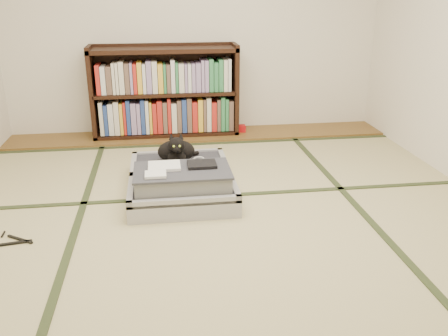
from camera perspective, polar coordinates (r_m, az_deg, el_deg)
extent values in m
plane|color=tan|center=(3.31, -0.02, -6.24)|extent=(4.50, 4.50, 0.00)
cube|color=brown|center=(5.16, -3.08, 4.01)|extent=(4.00, 0.50, 0.02)
cube|color=red|center=(5.23, 1.75, 4.77)|extent=(0.15, 0.09, 0.07)
plane|color=silver|center=(5.19, -3.60, 17.49)|extent=(4.00, 0.00, 4.00)
plane|color=silver|center=(0.84, 21.48, -2.76)|extent=(4.00, 0.00, 4.00)
cube|color=#2D381E|center=(3.34, -17.41, -6.98)|extent=(0.05, 4.50, 0.01)
cube|color=#2D381E|center=(3.57, 16.13, -4.93)|extent=(0.05, 4.50, 0.01)
cube|color=#2D381E|center=(3.67, -0.88, -3.35)|extent=(4.00, 0.05, 0.01)
cube|color=#2D381E|center=(4.88, -2.77, 2.92)|extent=(4.00, 0.05, 0.01)
cube|color=black|center=(5.14, -15.47, 8.51)|extent=(0.04, 0.35, 0.98)
cube|color=black|center=(5.16, 1.30, 9.31)|extent=(0.04, 0.35, 0.98)
cube|color=black|center=(5.20, -6.86, 4.26)|extent=(1.53, 0.35, 0.04)
cube|color=black|center=(5.02, -7.30, 13.92)|extent=(1.53, 0.35, 0.04)
cube|color=black|center=(5.09, -7.07, 8.98)|extent=(1.46, 0.35, 0.03)
cube|color=black|center=(5.25, -7.12, 9.37)|extent=(1.53, 0.02, 0.98)
cube|color=gray|center=(5.12, -6.96, 6.55)|extent=(1.38, 0.24, 0.42)
cube|color=gray|center=(5.04, -7.17, 11.05)|extent=(1.38, 0.24, 0.37)
cube|color=#9E9EA3|center=(3.50, -4.94, -3.51)|extent=(0.79, 0.53, 0.14)
cube|color=#2F3037|center=(3.49, -4.96, -2.97)|extent=(0.71, 0.44, 0.10)
cube|color=#9E9EA3|center=(3.25, -4.74, -4.08)|extent=(0.79, 0.04, 0.05)
cube|color=#9E9EA3|center=(3.70, -5.19, -0.92)|extent=(0.79, 0.04, 0.05)
cube|color=#9E9EA3|center=(3.48, -11.14, -2.70)|extent=(0.04, 0.53, 0.05)
cube|color=#9E9EA3|center=(3.51, 1.13, -2.07)|extent=(0.04, 0.53, 0.05)
cube|color=#9E9EA3|center=(3.99, -5.38, -0.39)|extent=(0.79, 0.53, 0.14)
cube|color=#2F3037|center=(3.97, -5.39, 0.09)|extent=(0.71, 0.44, 0.10)
cube|color=#9E9EA3|center=(3.73, -5.23, -0.68)|extent=(0.79, 0.04, 0.05)
cube|color=#9E9EA3|center=(4.19, -5.58, 1.75)|extent=(0.79, 0.04, 0.05)
cube|color=#9E9EA3|center=(3.96, -10.81, 0.34)|extent=(0.04, 0.53, 0.05)
cube|color=#9E9EA3|center=(3.99, -0.05, 0.87)|extent=(0.04, 0.53, 0.05)
cylinder|color=black|center=(3.71, -5.21, -0.72)|extent=(0.71, 0.03, 0.03)
cube|color=gray|center=(3.45, -5.01, -1.52)|extent=(0.67, 0.41, 0.14)
cube|color=#38393F|center=(3.42, -5.05, -0.30)|extent=(0.69, 0.43, 0.02)
cube|color=white|center=(3.46, -7.20, 0.24)|extent=(0.23, 0.19, 0.02)
cube|color=black|center=(3.47, -2.68, 0.46)|extent=(0.21, 0.17, 0.02)
cube|color=white|center=(3.31, -8.24, -0.77)|extent=(0.15, 0.13, 0.02)
cube|color=white|center=(3.27, -8.76, -5.42)|extent=(0.06, 0.01, 0.04)
cube|color=white|center=(3.27, -6.53, -5.53)|extent=(0.05, 0.01, 0.04)
cube|color=orange|center=(3.29, -0.10, -4.96)|extent=(0.05, 0.01, 0.04)
cube|color=#197F33|center=(3.28, -1.38, -4.71)|extent=(0.04, 0.01, 0.03)
ellipsoid|color=black|center=(3.93, -5.77, 2.02)|extent=(0.31, 0.20, 0.19)
ellipsoid|color=black|center=(3.85, -5.70, 1.29)|extent=(0.15, 0.11, 0.11)
ellipsoid|color=black|center=(3.78, -5.74, 2.78)|extent=(0.13, 0.12, 0.12)
sphere|color=black|center=(3.74, -5.69, 2.23)|extent=(0.06, 0.06, 0.06)
cone|color=black|center=(3.78, -6.36, 3.76)|extent=(0.05, 0.06, 0.06)
cone|color=black|center=(3.79, -5.21, 3.82)|extent=(0.05, 0.06, 0.06)
sphere|color=#A5BF33|center=(3.73, -6.06, 2.61)|extent=(0.02, 0.02, 0.02)
sphere|color=#A5BF33|center=(3.73, -5.35, 2.64)|extent=(0.02, 0.02, 0.02)
cylinder|color=black|center=(4.04, -4.30, 1.61)|extent=(0.19, 0.11, 0.03)
torus|color=white|center=(3.97, -3.13, 0.98)|extent=(0.11, 0.11, 0.01)
torus|color=white|center=(3.96, -3.05, 1.13)|extent=(0.09, 0.09, 0.01)
cube|color=black|center=(3.32, -23.34, -7.87)|extent=(0.18, 0.13, 0.01)
cylinder|color=black|center=(3.43, -25.03, -7.22)|extent=(0.01, 0.07, 0.01)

